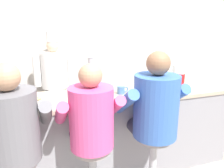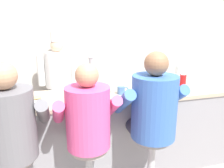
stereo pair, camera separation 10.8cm
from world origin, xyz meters
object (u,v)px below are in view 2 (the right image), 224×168
coffee_mug_blue (122,90)px  cup_stack_steel (93,73)px  diner_seated_grey (11,128)px  water_pitcher_clear (180,74)px  hot_sauce_bottle_orange (162,88)px  breakfast_plate (36,99)px  cook_in_whites_near (59,78)px  mustard_bottle_yellow (154,84)px  coffee_mug_tan (103,93)px  diner_seated_pink (88,121)px  ketchup_bottle_red (183,82)px  diner_seated_blue (152,110)px

coffee_mug_blue → cup_stack_steel: 0.41m
cup_stack_steel → diner_seated_grey: (-0.81, -0.76, -0.23)m
water_pitcher_clear → diner_seated_grey: diner_seated_grey is taller
water_pitcher_clear → hot_sauce_bottle_orange: bearing=-141.2°
breakfast_plate → coffee_mug_blue: (0.91, -0.02, 0.03)m
water_pitcher_clear → cook_in_whites_near: bearing=145.4°
mustard_bottle_yellow → cook_in_whites_near: size_ratio=0.14×
water_pitcher_clear → diner_seated_grey: 2.13m
mustard_bottle_yellow → cook_in_whites_near: cook_in_whites_near is taller
coffee_mug_tan → cook_in_whites_near: size_ratio=0.09×
cup_stack_steel → diner_seated_pink: 0.83m
mustard_bottle_yellow → breakfast_plate: size_ratio=0.91×
coffee_mug_tan → ketchup_bottle_red: bearing=-5.2°
hot_sauce_bottle_orange → diner_seated_blue: (-0.30, -0.37, -0.08)m
diner_seated_grey → cook_in_whites_near: size_ratio=0.90×
diner_seated_pink → cook_in_whites_near: 1.81m
ketchup_bottle_red → coffee_mug_tan: bearing=174.8°
water_pitcher_clear → coffee_mug_tan: water_pitcher_clear is taller
mustard_bottle_yellow → hot_sauce_bottle_orange: 0.10m
water_pitcher_clear → breakfast_plate: bearing=-172.9°
hot_sauce_bottle_orange → diner_seated_blue: size_ratio=0.09×
cup_stack_steel → breakfast_plate: bearing=-159.5°
breakfast_plate → diner_seated_blue: diner_seated_blue is taller
hot_sauce_bottle_orange → diner_seated_grey: bearing=-166.1°
water_pitcher_clear → diner_seated_pink: bearing=-151.3°
hot_sauce_bottle_orange → breakfast_plate: 1.35m
ketchup_bottle_red → diner_seated_pink: bearing=-162.2°
breakfast_plate → cook_in_whites_near: bearing=77.5°
hot_sauce_bottle_orange → coffee_mug_tan: 0.66m
cup_stack_steel → cook_in_whites_near: size_ratio=0.24×
mustard_bottle_yellow → coffee_mug_tan: mustard_bottle_yellow is taller
ketchup_bottle_red → water_pitcher_clear: bearing=61.5°
breakfast_plate → cook_in_whites_near: cook_in_whites_near is taller
hot_sauce_bottle_orange → water_pitcher_clear: size_ratio=0.57×
breakfast_plate → coffee_mug_blue: bearing=-1.5°
ketchup_bottle_red → cup_stack_steel: (-0.97, 0.39, 0.08)m
breakfast_plate → coffee_mug_tan: coffee_mug_tan is taller
mustard_bottle_yellow → water_pitcher_clear: size_ratio=0.99×
ketchup_bottle_red → hot_sauce_bottle_orange: bearing=-179.7°
coffee_mug_blue → diner_seated_grey: diner_seated_grey is taller
water_pitcher_clear → mustard_bottle_yellow: bearing=-149.3°
ketchup_bottle_red → mustard_bottle_yellow: 0.34m
coffee_mug_tan → diner_seated_grey: size_ratio=0.10×
hot_sauce_bottle_orange → coffee_mug_tan: (-0.65, 0.08, -0.02)m
hot_sauce_bottle_orange → diner_seated_blue: diner_seated_blue is taller
cup_stack_steel → diner_seated_pink: (-0.20, -0.77, -0.25)m
water_pitcher_clear → diner_seated_grey: size_ratio=0.16×
coffee_mug_blue → diner_seated_pink: size_ratio=0.09×
mustard_bottle_yellow → coffee_mug_blue: bearing=169.3°
diner_seated_grey → diner_seated_pink: 0.61m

